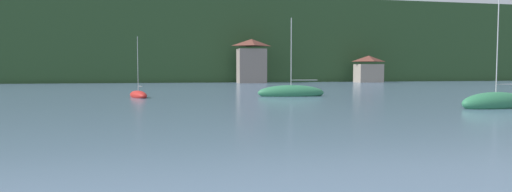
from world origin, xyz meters
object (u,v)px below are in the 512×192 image
(shore_building_west, at_px, (252,62))
(sailboat_far_6, at_px, (291,93))
(sailboat_mid_7, at_px, (496,103))
(shore_building_westcentral, at_px, (369,69))
(sailboat_far_3, at_px, (138,95))

(shore_building_west, height_order, sailboat_far_6, shore_building_west)
(sailboat_far_6, distance_m, sailboat_mid_7, 21.85)
(shore_building_westcentral, distance_m, sailboat_far_3, 72.46)
(shore_building_west, xyz_separation_m, shore_building_westcentral, (29.39, -0.17, -1.76))
(sailboat_far_6, xyz_separation_m, sailboat_mid_7, (11.50, -18.58, -0.00))
(sailboat_far_6, bearing_deg, sailboat_far_3, 1.07)
(shore_building_westcentral, bearing_deg, sailboat_mid_7, -108.75)
(shore_building_westcentral, relative_size, sailboat_mid_7, 0.68)
(shore_building_westcentral, bearing_deg, sailboat_far_3, -136.42)
(shore_building_west, distance_m, sailboat_mid_7, 70.52)
(shore_building_west, height_order, sailboat_far_3, shore_building_west)
(sailboat_far_3, bearing_deg, sailboat_far_6, -112.96)
(shore_building_west, relative_size, shore_building_westcentral, 1.56)
(sailboat_far_3, distance_m, sailboat_mid_7, 35.01)
(shore_building_westcentral, bearing_deg, shore_building_west, 179.67)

